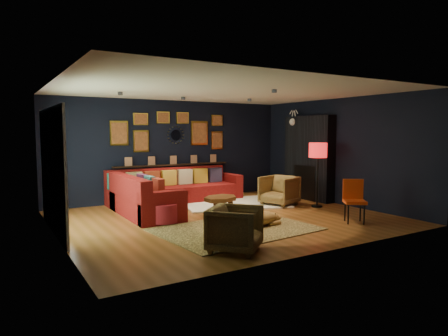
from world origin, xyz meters
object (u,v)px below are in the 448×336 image
armchair_left (235,227)px  floor_lamp (318,153)px  coffee_table (221,200)px  orange_chair (354,197)px  armchair_right (279,189)px  pouf (163,213)px  sectional (164,194)px  dog (257,216)px  gold_stool (225,227)px

armchair_left → floor_lamp: 4.20m
coffee_table → orange_chair: size_ratio=1.16×
armchair_left → armchair_right: 3.97m
armchair_left → pouf: bearing=53.5°
armchair_right → floor_lamp: 1.26m
pouf → floor_lamp: floor_lamp is taller
sectional → dog: (0.72, -2.76, -0.12)m
sectional → pouf: 1.75m
armchair_left → dog: armchair_left is taller
coffee_table → armchair_left: (-1.02, -2.17, 0.02)m
armchair_left → gold_stool: 0.60m
pouf → coffee_table: bearing=-3.7°
armchair_left → floor_lamp: bearing=-12.9°
pouf → orange_chair: 3.75m
sectional → gold_stool: 3.31m
orange_chair → sectional: bearing=163.3°
armchair_left → orange_chair: 3.09m
coffee_table → orange_chair: (2.04, -1.72, 0.14)m
gold_stool → orange_chair: size_ratio=0.56×
sectional → pouf: (-0.69, -1.61, -0.11)m
coffee_table → armchair_right: bearing=13.9°
sectional → armchair_left: bearing=-96.8°
sectional → armchair_left: sectional is taller
armchair_right → gold_stool: armchair_right is taller
coffee_table → floor_lamp: (2.56, -0.17, 0.92)m
armchair_right → floor_lamp: floor_lamp is taller
coffee_table → dog: coffee_table is taller
orange_chair → pouf: bearing=-172.8°
armchair_right → orange_chair: (0.10, -2.20, 0.10)m
armchair_left → floor_lamp: (3.58, 2.00, 0.91)m
floor_lamp → dog: bearing=-159.3°
coffee_table → armchair_right: 1.99m
coffee_table → floor_lamp: 2.72m
sectional → floor_lamp: bearing=-30.8°
sectional → dog: bearing=-75.4°
armchair_left → armchair_right: armchair_right is taller
armchair_right → floor_lamp: size_ratio=0.52×
gold_stool → armchair_right: bearing=36.7°
armchair_left → armchair_right: (2.95, 2.65, 0.02)m
armchair_right → orange_chair: 2.21m
armchair_right → gold_stool: bearing=-72.4°
armchair_right → dog: armchair_right is taller
sectional → orange_chair: size_ratio=4.03×
pouf → gold_stool: (0.38, -1.69, 0.02)m
sectional → gold_stool: bearing=-95.3°
armchair_right → pouf: bearing=-102.0°
sectional → orange_chair: (2.60, -3.41, 0.17)m
sectional → armchair_right: 2.77m
dog → gold_stool: bearing=-154.7°
pouf → armchair_left: 2.27m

